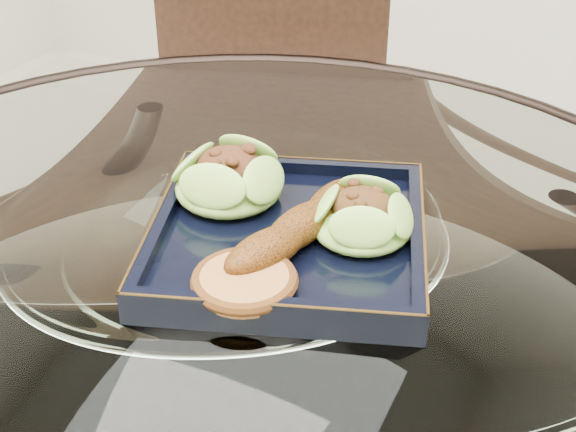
% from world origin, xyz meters
% --- Properties ---
extents(dining_table, '(1.13, 1.13, 0.77)m').
position_xyz_m(dining_table, '(-0.00, -0.00, 0.60)').
color(dining_table, white).
rests_on(dining_table, ground).
extents(dining_chair, '(0.52, 0.52, 0.94)m').
position_xyz_m(dining_chair, '(-0.21, 0.49, 0.52)').
color(dining_chair, black).
rests_on(dining_chair, ground).
extents(navy_plate, '(0.34, 0.34, 0.02)m').
position_xyz_m(navy_plate, '(0.05, 0.04, 0.77)').
color(navy_plate, black).
rests_on(navy_plate, dining_table).
extents(lettuce_wrap_left, '(0.15, 0.15, 0.04)m').
position_xyz_m(lettuce_wrap_left, '(-0.04, 0.08, 0.80)').
color(lettuce_wrap_left, '#5A962B').
rests_on(lettuce_wrap_left, navy_plate).
extents(lettuce_wrap_right, '(0.12, 0.12, 0.04)m').
position_xyz_m(lettuce_wrap_right, '(0.11, 0.07, 0.80)').
color(lettuce_wrap_right, '#68A630').
rests_on(lettuce_wrap_right, navy_plate).
extents(roasted_plantain, '(0.08, 0.20, 0.04)m').
position_xyz_m(roasted_plantain, '(0.06, 0.03, 0.80)').
color(roasted_plantain, '#6C370B').
rests_on(roasted_plantain, navy_plate).
extents(crumb_patty, '(0.09, 0.09, 0.02)m').
position_xyz_m(crumb_patty, '(0.05, -0.06, 0.79)').
color(crumb_patty, '#A56837').
rests_on(crumb_patty, navy_plate).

